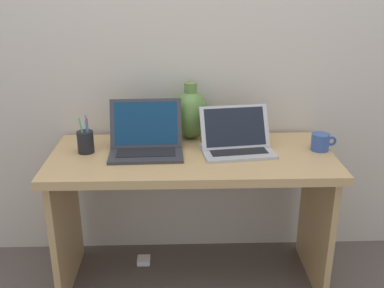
% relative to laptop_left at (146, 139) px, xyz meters
% --- Properties ---
extents(ground_plane, '(6.00, 6.00, 0.00)m').
position_rel_laptop_left_xyz_m(ground_plane, '(0.22, -0.04, -0.76)').
color(ground_plane, '#564C47').
extents(back_wall, '(4.40, 0.04, 2.40)m').
position_rel_laptop_left_xyz_m(back_wall, '(0.22, 0.28, 0.44)').
color(back_wall, beige).
rests_on(back_wall, ground).
extents(desk, '(1.33, 0.57, 0.70)m').
position_rel_laptop_left_xyz_m(desk, '(0.22, -0.04, -0.22)').
color(desk, tan).
rests_on(desk, ground).
extents(laptop_left, '(0.35, 0.27, 0.24)m').
position_rel_laptop_left_xyz_m(laptop_left, '(0.00, 0.00, 0.00)').
color(laptop_left, '#333338').
rests_on(laptop_left, desk).
extents(laptop_right, '(0.36, 0.27, 0.20)m').
position_rel_laptop_left_xyz_m(laptop_right, '(0.43, -0.01, -0.01)').
color(laptop_right, '#B2B2B7').
rests_on(laptop_right, desk).
extents(green_vase, '(0.18, 0.18, 0.29)m').
position_rel_laptop_left_xyz_m(green_vase, '(0.22, 0.18, 0.07)').
color(green_vase, '#5B843D').
rests_on(green_vase, desk).
extents(coffee_mug, '(0.12, 0.09, 0.08)m').
position_rel_laptop_left_xyz_m(coffee_mug, '(0.83, -0.01, -0.02)').
color(coffee_mug, '#335199').
rests_on(coffee_mug, desk).
extents(pen_cup, '(0.08, 0.08, 0.19)m').
position_rel_laptop_left_xyz_m(pen_cup, '(-0.28, -0.01, -0.01)').
color(pen_cup, black).
rests_on(pen_cup, desk).
extents(power_brick, '(0.07, 0.07, 0.03)m').
position_rel_laptop_left_xyz_m(power_brick, '(-0.05, 0.09, -0.75)').
color(power_brick, white).
rests_on(power_brick, ground).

